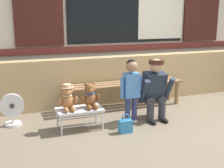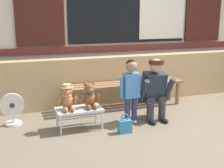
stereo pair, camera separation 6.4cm
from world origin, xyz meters
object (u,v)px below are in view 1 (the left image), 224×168
at_px(small_display_bench, 80,111).
at_px(child_standing, 131,84).
at_px(adult_crouching, 155,89).
at_px(handbag_on_ground, 125,126).
at_px(teddy_bear_with_hat, 68,98).
at_px(teddy_bear_plain, 90,96).
at_px(floor_fan, 12,110).
at_px(wooden_bench_long, 124,86).

height_order(small_display_bench, child_standing, child_standing).
height_order(adult_crouching, handbag_on_ground, adult_crouching).
bearing_deg(handbag_on_ground, small_display_bench, 147.18).
relative_size(child_standing, adult_crouching, 1.01).
distance_m(teddy_bear_with_hat, adult_crouching, 1.33).
distance_m(teddy_bear_with_hat, teddy_bear_plain, 0.32).
bearing_deg(teddy_bear_plain, floor_fan, 155.84).
distance_m(teddy_bear_with_hat, child_standing, 0.94).
bearing_deg(teddy_bear_plain, child_standing, -4.02).
height_order(teddy_bear_plain, child_standing, child_standing).
xyz_separation_m(wooden_bench_long, small_display_bench, (-0.98, -0.71, -0.11)).
xyz_separation_m(small_display_bench, teddy_bear_plain, (0.16, 0.00, 0.20)).
distance_m(teddy_bear_plain, adult_crouching, 1.01).
relative_size(small_display_bench, floor_fan, 1.33).
relative_size(teddy_bear_with_hat, handbag_on_ground, 1.34).
bearing_deg(wooden_bench_long, handbag_on_ground, -112.22).
distance_m(wooden_bench_long, teddy_bear_plain, 1.09).
bearing_deg(adult_crouching, teddy_bear_plain, 178.87).
bearing_deg(adult_crouching, wooden_bench_long, 104.55).
xyz_separation_m(small_display_bench, floor_fan, (-0.88, 0.47, -0.03)).
bearing_deg(handbag_on_ground, wooden_bench_long, 67.78).
bearing_deg(small_display_bench, child_standing, -3.08).
bearing_deg(floor_fan, wooden_bench_long, 7.37).
bearing_deg(child_standing, wooden_bench_long, 74.23).
bearing_deg(handbag_on_ground, adult_crouching, 28.34).
xyz_separation_m(child_standing, adult_crouching, (0.40, 0.02, -0.11)).
xyz_separation_m(adult_crouching, handbag_on_ground, (-0.62, -0.34, -0.38)).
height_order(teddy_bear_plain, handbag_on_ground, teddy_bear_plain).
xyz_separation_m(teddy_bear_plain, adult_crouching, (1.01, -0.02, 0.02)).
xyz_separation_m(wooden_bench_long, adult_crouching, (0.19, -0.73, 0.11)).
height_order(wooden_bench_long, small_display_bench, wooden_bench_long).
height_order(teddy_bear_with_hat, adult_crouching, adult_crouching).
distance_m(teddy_bear_with_hat, floor_fan, 0.89).
distance_m(teddy_bear_plain, child_standing, 0.63).
height_order(wooden_bench_long, handbag_on_ground, wooden_bench_long).
height_order(teddy_bear_with_hat, floor_fan, teddy_bear_with_hat).
bearing_deg(teddy_bear_with_hat, handbag_on_ground, -26.67).
bearing_deg(teddy_bear_with_hat, adult_crouching, -0.89).
distance_m(wooden_bench_long, adult_crouching, 0.76).
relative_size(teddy_bear_plain, floor_fan, 0.76).
distance_m(child_standing, floor_fan, 1.76).
bearing_deg(adult_crouching, small_display_bench, 179.10).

